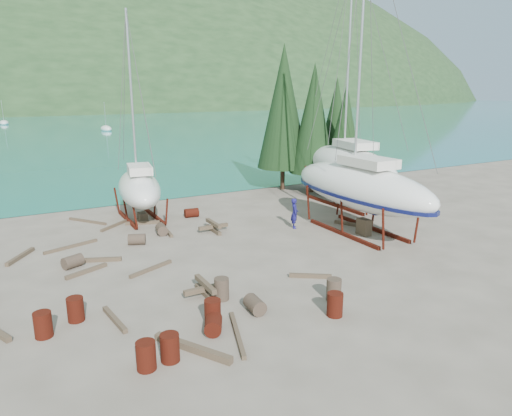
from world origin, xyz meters
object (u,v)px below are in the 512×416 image
large_sailboat_far (349,165)px  small_sailboat_shore (139,188)px  worker (295,213)px  large_sailboat_near (360,186)px

large_sailboat_far → small_sailboat_shore: large_sailboat_far is taller
small_sailboat_shore → worker: size_ratio=6.97×
large_sailboat_near → large_sailboat_far: bearing=55.1°
large_sailboat_far → small_sailboat_shore: (-13.99, 3.27, -0.79)m
large_sailboat_near → small_sailboat_shore: large_sailboat_near is taller
worker → large_sailboat_near: bearing=-105.9°
large_sailboat_near → small_sailboat_shore: (-10.16, 8.79, -0.66)m
large_sailboat_far → small_sailboat_shore: size_ratio=1.39×
large_sailboat_near → large_sailboat_far: (3.84, 5.52, 0.13)m
large_sailboat_far → worker: 7.44m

